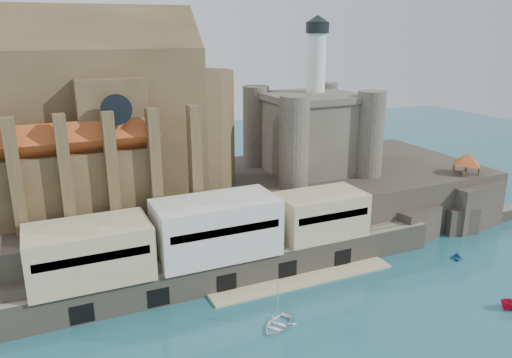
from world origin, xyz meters
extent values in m
plane|color=#1B4F59|center=(0.00, 0.00, 0.00)|extent=(300.00, 300.00, 0.00)
cube|color=black|center=(0.00, 40.00, 5.00)|extent=(100.00, 34.00, 10.00)
cube|color=black|center=(-38.00, 23.50, 3.00)|extent=(9.00, 5.00, 6.00)
cube|color=black|center=(-22.00, 23.50, 3.00)|extent=(9.00, 5.00, 6.00)
cube|color=black|center=(-5.00, 23.50, 3.00)|extent=(9.00, 5.00, 6.00)
cube|color=black|center=(12.00, 23.50, 3.00)|extent=(9.00, 5.00, 6.00)
cube|color=black|center=(28.00, 23.50, 3.00)|extent=(9.00, 5.00, 6.00)
cube|color=#6F6959|center=(-8.00, 22.50, 2.25)|extent=(70.00, 6.00, 4.50)
cube|color=tan|center=(2.00, 18.00, 0.15)|extent=(30.00, 4.00, 0.40)
cube|color=black|center=(-30.00, 19.60, 1.60)|extent=(3.00, 0.40, 2.60)
cube|color=black|center=(-20.00, 19.60, 1.60)|extent=(3.00, 0.40, 2.60)
cube|color=black|center=(-10.00, 19.60, 1.60)|extent=(3.00, 0.40, 2.60)
cube|color=black|center=(0.00, 19.60, 1.60)|extent=(3.00, 0.40, 2.60)
cube|color=black|center=(10.00, 19.60, 1.60)|extent=(3.00, 0.40, 2.60)
cube|color=tan|center=(-28.00, 23.50, 8.25)|extent=(16.00, 9.00, 7.50)
cube|color=beige|center=(-10.00, 23.50, 8.75)|extent=(18.00, 9.00, 8.50)
cube|color=tan|center=(8.00, 23.50, 8.00)|extent=(14.00, 8.00, 7.00)
cube|color=#4A3A22|center=(-26.00, 42.00, 22.00)|extent=(38.00, 14.00, 24.00)
cube|color=#4A3A22|center=(-26.00, 42.00, 34.00)|extent=(38.00, 13.01, 13.01)
cylinder|color=#4A3A22|center=(-7.00, 42.00, 20.00)|extent=(14.00, 14.00, 20.00)
cube|color=#4A3A22|center=(-22.00, 42.00, 20.00)|extent=(10.00, 20.00, 20.00)
cube|color=#4A3A22|center=(-30.00, 32.50, 15.00)|extent=(28.00, 5.00, 10.00)
cube|color=#4A3A22|center=(-30.00, 51.50, 15.00)|extent=(28.00, 5.00, 10.00)
cube|color=#A1421B|center=(-30.00, 32.50, 21.60)|extent=(28.00, 5.66, 5.66)
cube|color=#A1421B|center=(-30.00, 51.50, 21.60)|extent=(28.00, 5.66, 5.66)
cylinder|color=black|center=(-22.00, 29.95, 26.00)|extent=(4.40, 0.30, 4.40)
cube|color=#4A3A22|center=(-35.80, 29.50, 18.00)|extent=(1.60, 2.20, 16.00)
cube|color=#4A3A22|center=(-29.60, 29.50, 18.00)|extent=(1.60, 2.20, 16.00)
cube|color=#4A3A22|center=(-23.40, 29.50, 18.00)|extent=(1.60, 2.20, 16.00)
cube|color=#4A3A22|center=(-17.20, 29.50, 18.00)|extent=(1.60, 2.20, 16.00)
cube|color=#4A3A22|center=(-11.00, 29.50, 18.00)|extent=(1.60, 2.20, 16.00)
cube|color=#494339|center=(16.00, 41.00, 17.00)|extent=(16.00, 16.00, 14.00)
cube|color=#494339|center=(16.00, 41.00, 24.40)|extent=(17.00, 17.00, 1.20)
cylinder|color=#494339|center=(8.00, 33.00, 18.00)|extent=(5.20, 5.20, 16.00)
cylinder|color=#494339|center=(24.00, 33.00, 18.00)|extent=(5.20, 5.20, 16.00)
cylinder|color=#494339|center=(8.00, 49.00, 18.00)|extent=(5.20, 5.20, 16.00)
cylinder|color=#494339|center=(24.00, 49.00, 18.00)|extent=(5.20, 5.20, 16.00)
cylinder|color=silver|center=(18.00, 43.00, 30.00)|extent=(3.60, 3.60, 12.00)
cylinder|color=black|center=(18.00, 43.00, 37.00)|extent=(4.40, 4.40, 2.00)
cone|color=black|center=(18.00, 43.00, 38.60)|extent=(4.60, 4.60, 1.40)
cube|color=black|center=(42.00, 26.00, 4.35)|extent=(12.00, 10.00, 8.70)
cube|color=black|center=(38.00, 23.00, 2.50)|extent=(6.00, 5.00, 5.00)
cube|color=black|center=(47.00, 28.00, 3.00)|extent=(5.00, 4.00, 6.00)
cube|color=#4A3A22|center=(42.00, 26.00, 8.85)|extent=(4.20, 4.20, 0.30)
cylinder|color=#4A3A22|center=(40.40, 24.40, 10.30)|extent=(0.36, 0.36, 3.20)
cylinder|color=#4A3A22|center=(43.60, 24.40, 10.30)|extent=(0.36, 0.36, 3.20)
cylinder|color=#4A3A22|center=(40.40, 27.60, 10.30)|extent=(0.36, 0.36, 3.20)
cylinder|color=#4A3A22|center=(43.60, 27.60, 10.30)|extent=(0.36, 0.36, 3.20)
pyramid|color=#A1421B|center=(42.00, 26.00, 13.00)|extent=(6.40, 6.40, 2.20)
imported|color=white|center=(-7.15, 8.77, 0.00)|extent=(3.11, 3.92, 5.51)
imported|color=#215498|center=(29.00, 14.00, 0.00)|extent=(2.84, 2.74, 2.85)
camera|label=1|loc=(-32.87, -41.18, 36.94)|focal=35.00mm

